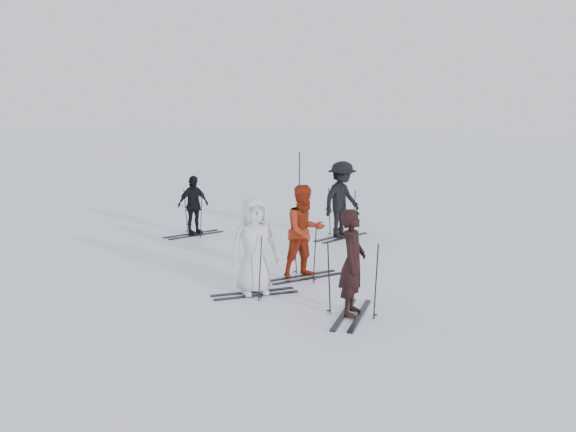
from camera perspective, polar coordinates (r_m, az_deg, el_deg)
The scene contains 12 objects.
ground at distance 13.34m, azimuth -2.11°, elevation -4.89°, with size 120.00×120.00×0.00m, color silver.
skier_near_dark at distance 10.41m, azimuth 5.76°, elevation -4.27°, with size 0.63×0.42×1.74m, color black.
skier_red at distance 12.61m, azimuth 1.51°, elevation -1.49°, with size 0.89×0.69×1.83m, color maroon.
skier_grey at distance 11.53m, azimuth -3.03°, elevation -2.80°, with size 0.85×0.56×1.75m, color silver.
skier_uphill_left at distance 16.95m, azimuth -8.43°, elevation 0.88°, with size 0.90×0.38×1.54m, color black.
skier_uphill_far at distance 16.47m, azimuth 4.80°, elevation 1.40°, with size 1.26×0.72×1.94m, color black.
skis_near_dark at distance 10.47m, azimuth 5.74°, elevation -5.53°, with size 0.92×1.73×1.26m, color black, non-canonical shape.
skis_red at distance 12.67m, azimuth 1.50°, elevation -2.91°, with size 0.87×1.64×1.19m, color black, non-canonical shape.
skis_grey at distance 11.59m, azimuth -3.02°, elevation -4.17°, with size 0.86×1.62×1.18m, color black, non-canonical shape.
skis_uphill_left at distance 16.97m, azimuth -8.41°, elevation 0.38°, with size 0.90×1.70×1.24m, color black, non-canonical shape.
skis_uphill_far at distance 16.52m, azimuth 4.78°, elevation 0.31°, with size 0.95×1.80×1.31m, color black, non-canonical shape.
piste_marker at distance 23.11m, azimuth 1.03°, elevation 3.62°, with size 0.04×0.04×1.71m, color black.
Camera 1 is at (6.72, -11.01, 3.43)m, focal length 40.00 mm.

